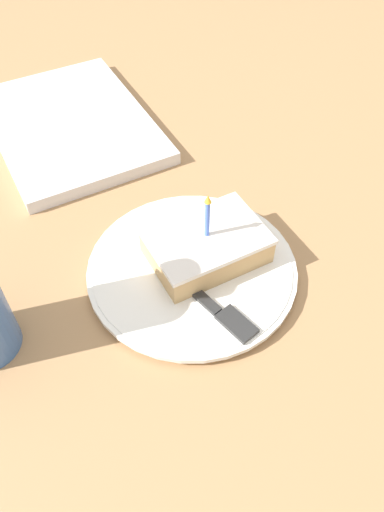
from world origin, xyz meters
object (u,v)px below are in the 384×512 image
Objects in this scene: fork at (208,298)px; marble_board at (71,125)px; cake_slice at (206,245)px; plate at (192,270)px.

marble_board is at bearing -176.73° from fork.
cake_slice is at bearing 152.48° from fork.
cake_slice is (-0.01, 0.02, 0.03)m from plate.
fork is (0.05, -0.01, 0.01)m from plate.
plate is at bearing 4.90° from marble_board.
cake_slice reaches higher than fork.
marble_board is (-0.34, -0.05, -0.02)m from cake_slice.
plate is 0.35m from marble_board.
cake_slice is 0.43× the size of marble_board.
fork is 0.51× the size of marble_board.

